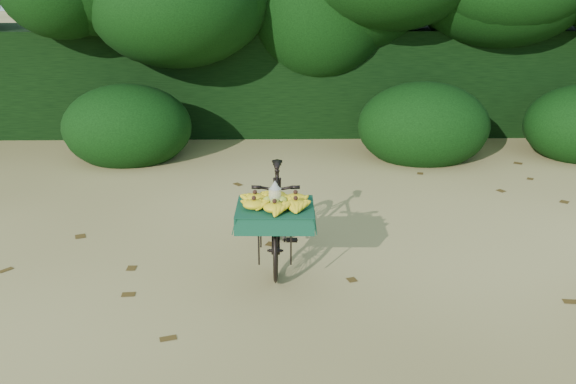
{
  "coord_description": "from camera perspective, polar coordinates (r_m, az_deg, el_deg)",
  "views": [
    {
      "loc": [
        -0.73,
        -4.73,
        2.75
      ],
      "look_at": [
        -0.63,
        0.6,
        0.79
      ],
      "focal_mm": 38.0,
      "sensor_mm": 36.0,
      "label": 1
    }
  ],
  "objects": [
    {
      "name": "hedge_backdrop",
      "position": [
        11.21,
        2.76,
        10.62
      ],
      "size": [
        26.0,
        1.8,
        1.8
      ],
      "primitive_type": "cube",
      "color": "black",
      "rests_on": "ground"
    },
    {
      "name": "tree_row",
      "position": [
        10.26,
        -0.61,
        15.95
      ],
      "size": [
        14.5,
        2.0,
        4.0
      ],
      "primitive_type": null,
      "color": "black",
      "rests_on": "ground"
    },
    {
      "name": "bush_clumps",
      "position": [
        9.4,
        6.55,
        5.85
      ],
      "size": [
        8.8,
        1.7,
        0.9
      ],
      "primitive_type": null,
      "color": "black",
      "rests_on": "ground"
    },
    {
      "name": "ground",
      "position": [
        5.52,
        6.78,
        -9.88
      ],
      "size": [
        80.0,
        80.0,
        0.0
      ],
      "primitive_type": "plane",
      "color": "#D0BA6F",
      "rests_on": "ground"
    },
    {
      "name": "leaf_litter",
      "position": [
        6.08,
        5.99,
        -6.79
      ],
      "size": [
        7.0,
        7.3,
        0.01
      ],
      "primitive_type": null,
      "color": "#463212",
      "rests_on": "ground"
    },
    {
      "name": "vendor_bicycle",
      "position": [
        5.99,
        -1.06,
        -2.04
      ],
      "size": [
        0.69,
        1.68,
        0.95
      ],
      "rotation": [
        0.0,
        0.0,
        -0.02
      ],
      "color": "black",
      "rests_on": "ground"
    }
  ]
}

